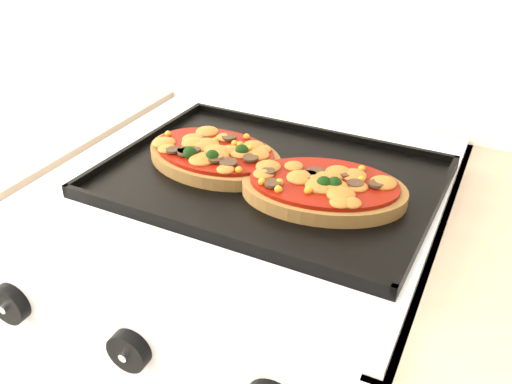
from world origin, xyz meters
The scene contains 7 objects.
stove centered at (0.03, 1.70, 0.46)m, with size 0.60×0.60×0.91m, color white.
control_panel centered at (0.03, 1.39, 0.85)m, with size 0.60×0.02×0.09m, color white.
knob_left centered at (-0.14, 1.37, 0.85)m, with size 0.05×0.05×0.02m, color black.
knob_center centered at (0.04, 1.37, 0.85)m, with size 0.05×0.05×0.02m, color black.
baking_tray centered at (0.07, 1.70, 0.92)m, with size 0.49×0.37×0.02m, color black.
pizza_left centered at (-0.03, 1.71, 0.94)m, with size 0.23×0.16×0.03m, color brown, non-canonical shape.
pizza_right centered at (0.16, 1.68, 0.94)m, with size 0.24×0.16×0.03m, color brown, non-canonical shape.
Camera 1 is at (0.38, 1.01, 1.34)m, focal length 40.00 mm.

